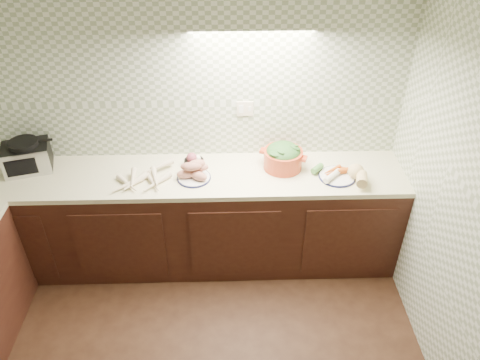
{
  "coord_description": "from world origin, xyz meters",
  "views": [
    {
      "loc": [
        0.41,
        -1.5,
        3.02
      ],
      "look_at": [
        0.49,
        1.25,
        1.02
      ],
      "focal_mm": 35.0,
      "sensor_mm": 36.0,
      "label": 1
    }
  ],
  "objects_px": {
    "parsnip_pile": "(143,174)",
    "toaster_oven": "(27,156)",
    "veg_plate": "(345,173)",
    "sweet_potato_plate": "(194,171)",
    "onion_bowl": "(194,161)",
    "dutch_oven": "(283,156)"
  },
  "relations": [
    {
      "from": "parsnip_pile",
      "to": "toaster_oven",
      "type": "bearing_deg",
      "value": 170.11
    },
    {
      "from": "toaster_oven",
      "to": "veg_plate",
      "type": "xyz_separation_m",
      "value": [
        2.48,
        -0.21,
        -0.07
      ]
    },
    {
      "from": "toaster_oven",
      "to": "veg_plate",
      "type": "bearing_deg",
      "value": -19.92
    },
    {
      "from": "toaster_oven",
      "to": "sweet_potato_plate",
      "type": "height_order",
      "value": "toaster_oven"
    },
    {
      "from": "toaster_oven",
      "to": "sweet_potato_plate",
      "type": "relative_size",
      "value": 1.53
    },
    {
      "from": "onion_bowl",
      "to": "veg_plate",
      "type": "relative_size",
      "value": 0.35
    },
    {
      "from": "parsnip_pile",
      "to": "onion_bowl",
      "type": "relative_size",
      "value": 2.89
    },
    {
      "from": "dutch_oven",
      "to": "onion_bowl",
      "type": "bearing_deg",
      "value": -161.24
    },
    {
      "from": "toaster_oven",
      "to": "dutch_oven",
      "type": "bearing_deg",
      "value": -16.45
    },
    {
      "from": "toaster_oven",
      "to": "sweet_potato_plate",
      "type": "xyz_separation_m",
      "value": [
        1.32,
        -0.17,
        -0.05
      ]
    },
    {
      "from": "sweet_potato_plate",
      "to": "dutch_oven",
      "type": "bearing_deg",
      "value": 10.24
    },
    {
      "from": "parsnip_pile",
      "to": "sweet_potato_plate",
      "type": "relative_size",
      "value": 1.7
    },
    {
      "from": "sweet_potato_plate",
      "to": "toaster_oven",
      "type": "bearing_deg",
      "value": 172.62
    },
    {
      "from": "onion_bowl",
      "to": "veg_plate",
      "type": "xyz_separation_m",
      "value": [
        1.18,
        -0.2,
        0.0
      ]
    },
    {
      "from": "onion_bowl",
      "to": "sweet_potato_plate",
      "type": "bearing_deg",
      "value": -85.75
    },
    {
      "from": "sweet_potato_plate",
      "to": "dutch_oven",
      "type": "distance_m",
      "value": 0.71
    },
    {
      "from": "onion_bowl",
      "to": "dutch_oven",
      "type": "xyz_separation_m",
      "value": [
        0.71,
        -0.04,
        0.06
      ]
    },
    {
      "from": "sweet_potato_plate",
      "to": "veg_plate",
      "type": "relative_size",
      "value": 0.6
    },
    {
      "from": "onion_bowl",
      "to": "toaster_oven",
      "type": "bearing_deg",
      "value": 179.84
    },
    {
      "from": "onion_bowl",
      "to": "veg_plate",
      "type": "bearing_deg",
      "value": -9.73
    },
    {
      "from": "veg_plate",
      "to": "parsnip_pile",
      "type": "bearing_deg",
      "value": 178.36
    },
    {
      "from": "parsnip_pile",
      "to": "sweet_potato_plate",
      "type": "distance_m",
      "value": 0.39
    }
  ]
}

